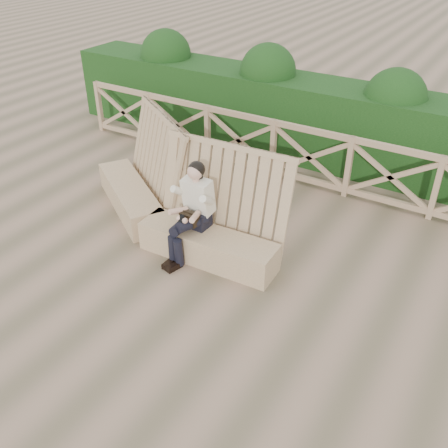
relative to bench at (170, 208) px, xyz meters
The scene contains 5 objects.
ground 1.62m from the bench, 40.72° to the right, with size 60.00×60.00×0.00m, color brown.
bench is the anchor object (origin of this frame).
woman 0.81m from the bench, 25.79° to the right, with size 0.42×0.88×1.42m.
guardrail 2.75m from the bench, 64.30° to the left, with size 10.10×0.09×1.10m.
hedge 3.88m from the bench, 72.04° to the left, with size 12.00×1.20×1.50m, color black.
Camera 1 is at (2.96, -4.09, 4.28)m, focal length 40.00 mm.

